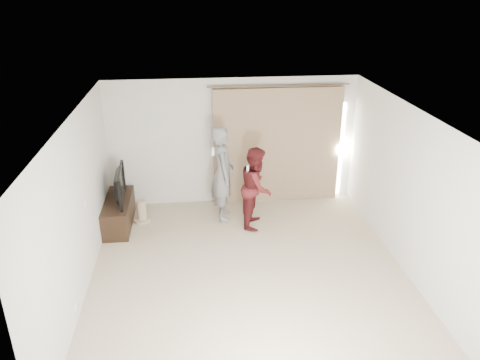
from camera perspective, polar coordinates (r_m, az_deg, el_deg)
The scene contains 10 objects.
floor at distance 7.63m, azimuth 1.14°, elevation -11.42°, with size 5.50×5.50×0.00m, color #C1B291.
wall_back at distance 9.50m, azimuth -0.88°, elevation 4.66°, with size 5.00×0.04×2.60m, color silver.
wall_left at distance 7.12m, azimuth -19.20°, elevation -3.42°, with size 0.04×5.50×2.60m.
ceiling at distance 6.50m, azimuth 1.33°, elevation 7.74°, with size 5.00×5.50×0.01m, color white.
curtain at distance 9.59m, azimuth 4.62°, elevation 4.15°, with size 2.80×0.11×2.46m.
tv_console at distance 9.19m, azimuth -14.56°, elevation -3.85°, with size 0.47×1.35×0.52m, color black.
tv at distance 8.96m, azimuth -14.92°, elevation -0.64°, with size 1.05×0.14×0.61m, color black.
scratching_post at distance 9.26m, azimuth -11.90°, elevation -3.93°, with size 0.33×0.33×0.44m.
person_man at distance 8.91m, azimuth -2.10°, elevation 0.80°, with size 0.45×0.68×1.86m.
person_woman at distance 8.71m, azimuth 2.02°, elevation -0.87°, with size 0.77×0.88×1.55m.
Camera 1 is at (-0.82, -6.20, 4.36)m, focal length 35.00 mm.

